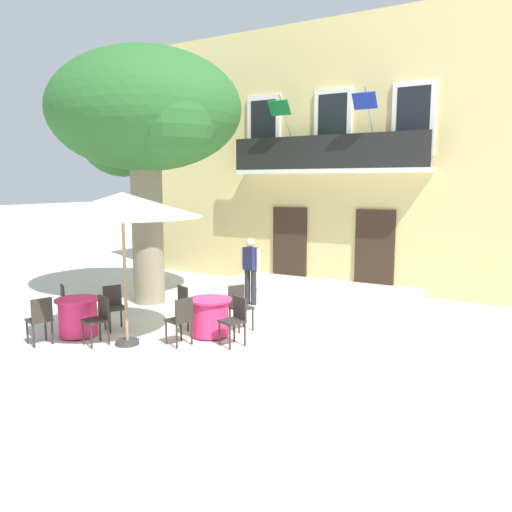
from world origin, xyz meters
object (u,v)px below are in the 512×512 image
at_px(cafe_chair_near_tree_2, 40,318).
at_px(cafe_table_middle, 210,317).
at_px(plane_tree, 143,117).
at_px(cafe_umbrella, 122,205).
at_px(cafe_chair_middle_3, 235,317).
at_px(cafe_table_near_tree, 78,317).
at_px(cafe_chair_near_tree_1, 68,303).
at_px(cafe_chair_near_tree_0, 114,304).
at_px(cafe_chair_middle_2, 181,318).
at_px(cafe_chair_middle_1, 188,304).
at_px(cafe_chair_near_tree_3, 99,317).
at_px(pedestrian_near_entrance, 251,267).
at_px(cafe_chair_middle_0, 239,304).

bearing_deg(cafe_chair_near_tree_2, cafe_table_middle, 40.24).
distance_m(plane_tree, cafe_umbrella, 4.07).
distance_m(cafe_chair_near_tree_2, cafe_chair_middle_3, 3.64).
xyz_separation_m(cafe_table_near_tree, cafe_chair_near_tree_1, (-0.68, 0.34, 0.14)).
distance_m(cafe_chair_near_tree_0, cafe_chair_near_tree_2, 1.50).
bearing_deg(cafe_table_near_tree, cafe_chair_middle_2, 14.81).
bearing_deg(cafe_chair_middle_1, cafe_table_middle, -16.50).
height_order(cafe_chair_near_tree_2, cafe_chair_middle_2, same).
bearing_deg(cafe_chair_near_tree_3, cafe_chair_near_tree_0, 119.10).
distance_m(plane_tree, cafe_chair_near_tree_3, 5.37).
relative_size(cafe_chair_near_tree_1, cafe_table_middle, 1.05).
xyz_separation_m(cafe_chair_middle_2, cafe_umbrella, (-0.92, -0.47, 2.08)).
distance_m(cafe_chair_near_tree_3, pedestrian_near_entrance, 4.25).
xyz_separation_m(cafe_chair_near_tree_1, cafe_chair_middle_1, (2.22, 1.19, 0.00)).
bearing_deg(plane_tree, cafe_chair_near_tree_0, -63.75).
height_order(cafe_chair_middle_0, pedestrian_near_entrance, pedestrian_near_entrance).
distance_m(cafe_chair_near_tree_0, cafe_chair_middle_0, 2.59).
height_order(cafe_chair_near_tree_0, cafe_umbrella, cafe_umbrella).
xyz_separation_m(cafe_chair_near_tree_3, cafe_chair_middle_0, (1.76, 2.16, 0.00)).
bearing_deg(cafe_chair_middle_0, cafe_chair_near_tree_2, -133.77).
xyz_separation_m(plane_tree, cafe_chair_middle_2, (2.98, -2.41, -4.07)).
bearing_deg(cafe_chair_middle_3, cafe_table_near_tree, -159.84).
relative_size(cafe_chair_near_tree_2, cafe_chair_middle_2, 1.00).
xyz_separation_m(cafe_chair_near_tree_0, cafe_chair_near_tree_2, (-0.42, -1.44, 0.00)).
height_order(cafe_chair_near_tree_0, cafe_chair_near_tree_2, same).
bearing_deg(cafe_chair_middle_2, cafe_chair_near_tree_1, -175.33).
xyz_separation_m(cafe_chair_near_tree_2, cafe_chair_middle_2, (2.28, 1.30, 0.00)).
bearing_deg(cafe_chair_middle_2, cafe_umbrella, -152.85).
bearing_deg(cafe_chair_near_tree_2, cafe_chair_middle_0, 46.23).
xyz_separation_m(cafe_chair_middle_1, cafe_umbrella, (-0.33, -1.43, 2.08)).
bearing_deg(cafe_chair_middle_2, cafe_chair_middle_3, 31.91).
bearing_deg(cafe_chair_middle_2, cafe_table_middle, 79.84).
bearing_deg(cafe_chair_middle_2, cafe_table_near_tree, -165.19).
xyz_separation_m(plane_tree, cafe_chair_near_tree_3, (1.59, -3.12, -4.07)).
distance_m(cafe_chair_near_tree_0, cafe_chair_middle_3, 2.75).
xyz_separation_m(cafe_table_middle, cafe_chair_middle_0, (0.23, 0.72, 0.14)).
height_order(cafe_chair_middle_2, cafe_umbrella, cafe_umbrella).
bearing_deg(pedestrian_near_entrance, cafe_chair_middle_1, -91.08).
height_order(cafe_chair_middle_1, cafe_chair_middle_2, same).
relative_size(cafe_chair_near_tree_0, cafe_umbrella, 0.31).
relative_size(cafe_table_near_tree, cafe_umbrella, 0.30).
relative_size(cafe_chair_near_tree_3, cafe_table_middle, 1.05).
relative_size(cafe_umbrella, pedestrian_near_entrance, 1.73).
relative_size(cafe_chair_near_tree_1, cafe_chair_middle_2, 1.00).
height_order(plane_tree, cafe_table_middle, plane_tree).
height_order(cafe_chair_near_tree_1, cafe_chair_middle_1, same).
distance_m(cafe_chair_near_tree_0, cafe_chair_near_tree_3, 0.96).
bearing_deg(pedestrian_near_entrance, cafe_chair_near_tree_3, -101.60).
bearing_deg(pedestrian_near_entrance, cafe_chair_near_tree_0, -111.80).
height_order(cafe_table_near_tree, pedestrian_near_entrance, pedestrian_near_entrance).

